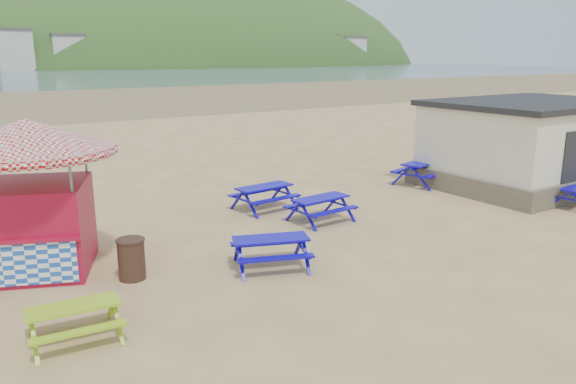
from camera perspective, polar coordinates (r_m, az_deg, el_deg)
ground at (r=15.07m, az=3.36°, el=-4.81°), size 400.00×400.00×0.00m
wet_sand at (r=67.12m, az=-26.38°, el=8.33°), size 400.00×400.00×0.00m
picnic_table_blue_a at (r=16.56m, az=3.34°, el=-1.76°), size 1.84×1.52×0.73m
picnic_table_blue_b at (r=17.80m, az=-2.42°, el=-0.57°), size 1.96×1.64×0.77m
picnic_table_blue_c at (r=21.90m, az=13.54°, el=1.92°), size 2.41×2.13×0.86m
picnic_table_blue_d at (r=13.01m, az=-1.74°, el=-6.16°), size 2.10×1.90×0.72m
picnic_table_yellow at (r=10.55m, az=-20.86°, el=-12.31°), size 1.64×1.36×0.65m
ice_cream_kiosk at (r=13.60m, az=-24.67°, el=1.42°), size 5.06×5.06×3.47m
litter_bin at (r=12.80m, az=-15.62°, el=-6.55°), size 0.62×0.62×0.92m
amenity_block at (r=23.00m, az=23.33°, el=4.61°), size 7.40×5.40×3.15m
headland_town at (r=260.87m, az=-11.46°, el=10.35°), size 264.00×144.00×108.00m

